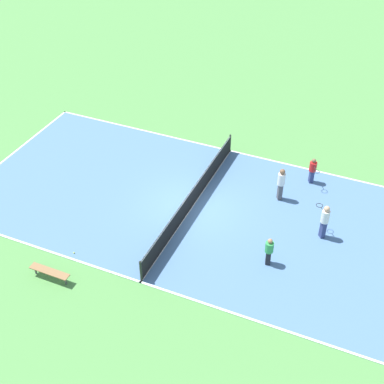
{
  "coord_description": "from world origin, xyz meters",
  "views": [
    {
      "loc": [
        18.07,
        7.85,
        16.24
      ],
      "look_at": [
        0.0,
        0.0,
        0.9
      ],
      "focal_mm": 50.0,
      "sensor_mm": 36.0,
      "label": 1
    }
  ],
  "objects_px": {
    "player_far_green": "(269,250)",
    "tennis_ball_far_baseline": "(74,253)",
    "player_coach_red": "(313,169)",
    "bench": "(50,272)",
    "player_near_white": "(281,182)",
    "tennis_net": "(192,198)",
    "player_far_white": "(325,219)"
  },
  "relations": [
    {
      "from": "player_far_white",
      "to": "tennis_ball_far_baseline",
      "type": "bearing_deg",
      "value": 79.37
    },
    {
      "from": "tennis_net",
      "to": "player_near_white",
      "type": "relative_size",
      "value": 5.97
    },
    {
      "from": "player_coach_red",
      "to": "player_far_green",
      "type": "bearing_deg",
      "value": -30.6
    },
    {
      "from": "bench",
      "to": "player_far_green",
      "type": "xyz_separation_m",
      "value": [
        -4.37,
        7.88,
        0.39
      ]
    },
    {
      "from": "tennis_net",
      "to": "bench",
      "type": "bearing_deg",
      "value": -27.86
    },
    {
      "from": "tennis_net",
      "to": "player_near_white",
      "type": "height_order",
      "value": "player_near_white"
    },
    {
      "from": "player_far_green",
      "to": "tennis_ball_far_baseline",
      "type": "xyz_separation_m",
      "value": [
        2.77,
        -7.82,
        -0.73
      ]
    },
    {
      "from": "player_far_green",
      "to": "tennis_ball_far_baseline",
      "type": "relative_size",
      "value": 20.15
    },
    {
      "from": "tennis_ball_far_baseline",
      "to": "player_far_white",
      "type": "bearing_deg",
      "value": 119.18
    },
    {
      "from": "bench",
      "to": "player_near_white",
      "type": "xyz_separation_m",
      "value": [
        -8.79,
        7.11,
        0.63
      ]
    },
    {
      "from": "player_far_green",
      "to": "bench",
      "type": "bearing_deg",
      "value": -78.31
    },
    {
      "from": "player_far_white",
      "to": "player_near_white",
      "type": "bearing_deg",
      "value": 13.39
    },
    {
      "from": "bench",
      "to": "player_far_white",
      "type": "bearing_deg",
      "value": 35.81
    },
    {
      "from": "player_far_green",
      "to": "player_far_white",
      "type": "bearing_deg",
      "value": 128.84
    },
    {
      "from": "tennis_ball_far_baseline",
      "to": "player_coach_red",
      "type": "bearing_deg",
      "value": 138.34
    },
    {
      "from": "player_near_white",
      "to": "player_far_green",
      "type": "bearing_deg",
      "value": 158.03
    },
    {
      "from": "bench",
      "to": "player_coach_red",
      "type": "distance_m",
      "value": 13.51
    },
    {
      "from": "bench",
      "to": "player_far_green",
      "type": "bearing_deg",
      "value": 28.99
    },
    {
      "from": "player_coach_red",
      "to": "tennis_ball_far_baseline",
      "type": "height_order",
      "value": "player_coach_red"
    },
    {
      "from": "bench",
      "to": "player_far_green",
      "type": "height_order",
      "value": "player_far_green"
    },
    {
      "from": "tennis_net",
      "to": "tennis_ball_far_baseline",
      "type": "distance_m",
      "value": 6.02
    },
    {
      "from": "bench",
      "to": "player_near_white",
      "type": "height_order",
      "value": "player_near_white"
    },
    {
      "from": "player_near_white",
      "to": "tennis_ball_far_baseline",
      "type": "xyz_separation_m",
      "value": [
        7.19,
        -7.04,
        -0.97
      ]
    },
    {
      "from": "bench",
      "to": "tennis_ball_far_baseline",
      "type": "height_order",
      "value": "bench"
    },
    {
      "from": "player_far_white",
      "to": "player_coach_red",
      "type": "xyz_separation_m",
      "value": [
        -3.81,
        -1.4,
        -0.21
      ]
    },
    {
      "from": "player_far_white",
      "to": "player_coach_red",
      "type": "relative_size",
      "value": 1.24
    },
    {
      "from": "tennis_net",
      "to": "player_far_white",
      "type": "distance_m",
      "value": 6.17
    },
    {
      "from": "player_far_white",
      "to": "player_coach_red",
      "type": "height_order",
      "value": "player_far_white"
    },
    {
      "from": "tennis_net",
      "to": "bench",
      "type": "relative_size",
      "value": 5.89
    },
    {
      "from": "tennis_net",
      "to": "player_near_white",
      "type": "xyz_separation_m",
      "value": [
        -2.24,
        3.65,
        0.46
      ]
    },
    {
      "from": "player_coach_red",
      "to": "bench",
      "type": "bearing_deg",
      "value": -65.16
    },
    {
      "from": "player_far_white",
      "to": "player_near_white",
      "type": "relative_size",
      "value": 0.99
    }
  ]
}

